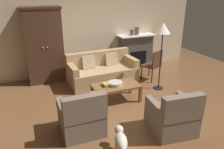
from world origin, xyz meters
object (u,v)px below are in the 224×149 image
Objects in this scene: fireplace at (136,51)px; fruit_bowl at (115,83)px; dog at (121,141)px; mantel_vase_terracotta at (137,31)px; mantel_vase_slate at (132,32)px; armchair_near_left at (82,118)px; book_stack at (108,84)px; side_chair_wooden at (154,64)px; floor_lamp at (163,32)px; coffee_table at (116,87)px; armoire at (44,46)px; couch at (102,72)px; armchair_near_right at (173,117)px.

fireplace is 2.58m from fruit_bowl.
mantel_vase_terracotta is at bearing 58.63° from dog.
mantel_vase_slate is (-0.18, -0.02, 0.65)m from fireplace.
dog is at bearing -110.42° from fruit_bowl.
book_stack is at bearing 46.83° from armchair_near_left.
mantel_vase_slate reaches higher than fruit_bowl.
book_stack is 1.37× the size of mantel_vase_slate.
floor_lamp reaches higher than side_chair_wooden.
mantel_vase_terracotta is at bearing 82.12° from floor_lamp.
side_chair_wooden is at bearing 27.20° from coffee_table.
floor_lamp is at bearing -32.26° from armoire.
side_chair_wooden is (1.43, -0.42, 0.19)m from couch.
armchair_near_right is (0.40, -2.72, -0.00)m from couch.
armoire reaches higher than dog.
fruit_bowl is at bearing 177.27° from coffee_table.
armoire is at bearing -178.83° from mantel_vase_terracotta.
book_stack is at bearing -173.15° from floor_lamp.
side_chair_wooden is at bearing -21.79° from armoire.
fruit_bowl is 1.28× the size of mantel_vase_terracotta.
fireplace is at bearing 5.69° from mantel_vase_slate.
mantel_vase_terracotta is 0.30× the size of armchair_near_right.
couch is 2.23× the size of armchair_near_right.
floor_lamp is (1.55, 0.19, 1.06)m from book_stack.
side_chair_wooden is (1.54, 0.78, 0.05)m from fruit_bowl.
fruit_bowl reaches higher than book_stack.
armchair_near_right is at bearing -61.90° from armoire.
couch is (1.44, -0.73, -0.73)m from armoire.
mantel_vase_slate is at bearing 30.78° from couch.
couch is 1.78× the size of coffee_table.
fireplace is 0.68m from mantel_vase_terracotta.
coffee_table is 1.25× the size of armchair_near_left.
fruit_bowl is at bearing -153.10° from side_chair_wooden.
fruit_bowl is 1.81m from dog.
fruit_bowl is at bearing -95.06° from couch.
fruit_bowl is at bearing -125.78° from mantel_vase_slate.
side_chair_wooden is (1.72, 0.74, 0.06)m from book_stack.
armchair_near_left is at bearing 158.24° from armchair_near_right.
coffee_table is 4.21× the size of mantel_vase_terracotta.
fruit_bowl is 1.73m from side_chair_wooden.
fruit_bowl is (-0.11, -1.20, 0.14)m from couch.
mantel_vase_slate reaches higher than coffee_table.
dog is (-1.13, -0.17, -0.07)m from armchair_near_right.
side_chair_wooden reaches higher than book_stack.
fireplace reaches higher than fruit_bowl.
floor_lamp is (1.37, 0.22, 1.06)m from fruit_bowl.
side_chair_wooden is (-0.08, -1.21, -0.74)m from mantel_vase_terracotta.
fireplace is at bearing 1.51° from armoire.
couch is 1.20m from coffee_table.
couch is at bearing -151.79° from fireplace.
armoire is 1.20× the size of floor_lamp.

